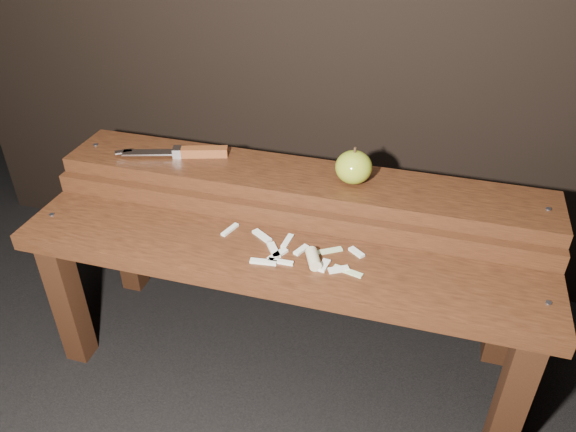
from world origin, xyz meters
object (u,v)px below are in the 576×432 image
(bench_rear_tier, at_px, (300,205))
(knife, at_px, (190,152))
(bench_front_tier, at_px, (273,281))
(apple, at_px, (354,167))

(bench_rear_tier, distance_m, knife, 0.31)
(bench_front_tier, relative_size, knife, 4.27)
(bench_front_tier, height_order, knife, knife)
(bench_front_tier, xyz_separation_m, bench_rear_tier, (0.00, 0.23, 0.06))
(apple, height_order, knife, apple)
(bench_rear_tier, bearing_deg, bench_front_tier, -90.00)
(bench_rear_tier, relative_size, apple, 13.34)
(apple, bearing_deg, knife, 178.26)
(bench_rear_tier, relative_size, knife, 4.27)
(bench_front_tier, distance_m, bench_rear_tier, 0.23)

